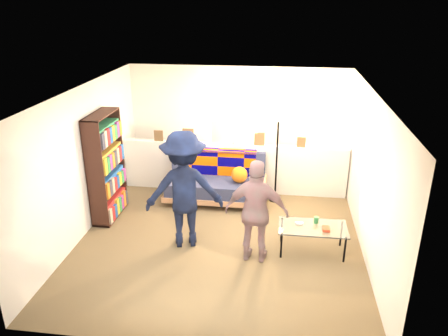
{
  "coord_description": "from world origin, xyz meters",
  "views": [
    {
      "loc": [
        0.9,
        -6.24,
        3.74
      ],
      "look_at": [
        0.0,
        0.4,
        1.05
      ],
      "focal_mm": 35.0,
      "sensor_mm": 36.0,
      "label": 1
    }
  ],
  "objects_px": {
    "coffee_table": "(313,228)",
    "floor_lamp": "(278,142)",
    "futon_sofa": "(217,181)",
    "bookshelf": "(106,170)",
    "person_left": "(184,190)",
    "person_right": "(257,212)"
  },
  "relations": [
    {
      "from": "coffee_table",
      "to": "floor_lamp",
      "type": "height_order",
      "value": "floor_lamp"
    },
    {
      "from": "futon_sofa",
      "to": "bookshelf",
      "type": "bearing_deg",
      "value": -154.05
    },
    {
      "from": "futon_sofa",
      "to": "coffee_table",
      "type": "distance_m",
      "value": 2.37
    },
    {
      "from": "futon_sofa",
      "to": "floor_lamp",
      "type": "bearing_deg",
      "value": 8.16
    },
    {
      "from": "bookshelf",
      "to": "coffee_table",
      "type": "bearing_deg",
      "value": -11.64
    },
    {
      "from": "futon_sofa",
      "to": "bookshelf",
      "type": "xyz_separation_m",
      "value": [
        -1.82,
        -0.89,
        0.49
      ]
    },
    {
      "from": "bookshelf",
      "to": "floor_lamp",
      "type": "height_order",
      "value": "bookshelf"
    },
    {
      "from": "coffee_table",
      "to": "floor_lamp",
      "type": "bearing_deg",
      "value": 108.98
    },
    {
      "from": "floor_lamp",
      "to": "person_left",
      "type": "distance_m",
      "value": 2.27
    },
    {
      "from": "person_right",
      "to": "bookshelf",
      "type": "bearing_deg",
      "value": -16.15
    },
    {
      "from": "bookshelf",
      "to": "person_right",
      "type": "xyz_separation_m",
      "value": [
        2.69,
        -1.05,
        -0.09
      ]
    },
    {
      "from": "bookshelf",
      "to": "floor_lamp",
      "type": "bearing_deg",
      "value": 19.59
    },
    {
      "from": "person_left",
      "to": "bookshelf",
      "type": "bearing_deg",
      "value": -39.31
    },
    {
      "from": "floor_lamp",
      "to": "person_right",
      "type": "relative_size",
      "value": 1.06
    },
    {
      "from": "person_left",
      "to": "person_right",
      "type": "xyz_separation_m",
      "value": [
        1.14,
        -0.31,
        -0.14
      ]
    },
    {
      "from": "bookshelf",
      "to": "coffee_table",
      "type": "distance_m",
      "value": 3.66
    },
    {
      "from": "bookshelf",
      "to": "person_left",
      "type": "relative_size",
      "value": 1.01
    },
    {
      "from": "coffee_table",
      "to": "bookshelf",
      "type": "bearing_deg",
      "value": 168.36
    },
    {
      "from": "person_right",
      "to": "floor_lamp",
      "type": "bearing_deg",
      "value": -91.51
    },
    {
      "from": "person_left",
      "to": "futon_sofa",
      "type": "bearing_deg",
      "value": -113.05
    },
    {
      "from": "coffee_table",
      "to": "person_left",
      "type": "relative_size",
      "value": 0.56
    },
    {
      "from": "person_left",
      "to": "person_right",
      "type": "height_order",
      "value": "person_left"
    }
  ]
}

